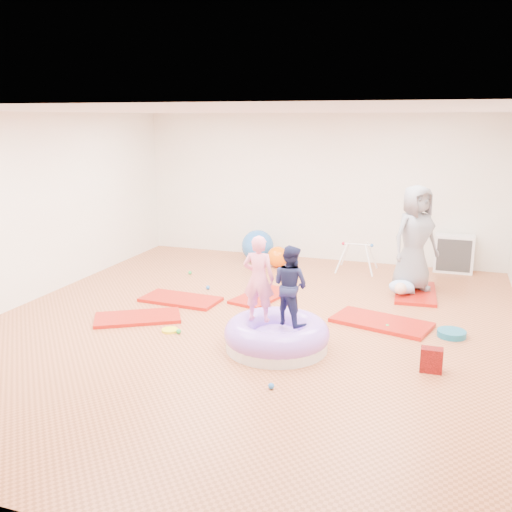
% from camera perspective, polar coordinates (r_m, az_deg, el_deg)
% --- Properties ---
extents(room, '(7.01, 8.01, 2.81)m').
position_cam_1_polar(room, '(7.31, -0.76, 3.28)').
color(room, '#C47246').
rests_on(room, ground).
extents(gym_mat_front_left, '(1.29, 1.08, 0.05)m').
position_cam_1_polar(gym_mat_front_left, '(8.09, -11.75, -6.06)').
color(gym_mat_front_left, '#9A2811').
rests_on(gym_mat_front_left, ground).
extents(gym_mat_mid_left, '(1.22, 0.67, 0.05)m').
position_cam_1_polar(gym_mat_mid_left, '(8.77, -7.55, -4.32)').
color(gym_mat_mid_left, '#9A2811').
rests_on(gym_mat_mid_left, ground).
extents(gym_mat_center_back, '(0.80, 1.19, 0.05)m').
position_cam_1_polar(gym_mat_center_back, '(8.86, 0.57, -4.04)').
color(gym_mat_center_back, '#9A2811').
rests_on(gym_mat_center_back, ground).
extents(gym_mat_right, '(1.41, 0.95, 0.05)m').
position_cam_1_polar(gym_mat_right, '(7.93, 12.42, -6.50)').
color(gym_mat_right, '#9A2811').
rests_on(gym_mat_right, ground).
extents(gym_mat_rear_right, '(0.70, 1.27, 0.05)m').
position_cam_1_polar(gym_mat_rear_right, '(9.36, 15.64, -3.56)').
color(gym_mat_rear_right, '#9A2811').
rests_on(gym_mat_rear_right, ground).
extents(inflatable_cushion, '(1.27, 1.27, 0.40)m').
position_cam_1_polar(inflatable_cushion, '(6.94, 2.08, -8.02)').
color(inflatable_cushion, silver).
rests_on(inflatable_cushion, ground).
extents(child_pink, '(0.39, 0.27, 1.06)m').
position_cam_1_polar(child_pink, '(6.80, 0.26, -1.87)').
color(child_pink, pink).
rests_on(child_pink, inflatable_cushion).
extents(child_navy, '(0.58, 0.53, 0.96)m').
position_cam_1_polar(child_navy, '(6.72, 3.45, -2.52)').
color(child_navy, '#191D41').
rests_on(child_navy, inflatable_cushion).
extents(adult_caregiver, '(0.95, 0.95, 1.67)m').
position_cam_1_polar(adult_caregiver, '(9.23, 15.61, 1.72)').
color(adult_caregiver, slate).
rests_on(adult_caregiver, gym_mat_rear_right).
extents(infant, '(0.39, 0.40, 0.23)m').
position_cam_1_polar(infant, '(9.08, 14.33, -3.05)').
color(infant, '#A8C7F9').
rests_on(infant, gym_mat_rear_right).
extents(ball_pit_balls, '(3.68, 3.79, 0.07)m').
position_cam_1_polar(ball_pit_balls, '(8.15, 0.33, -5.55)').
color(ball_pit_balls, blue).
rests_on(ball_pit_balls, ground).
extents(exercise_ball_blue, '(0.62, 0.62, 0.62)m').
position_cam_1_polar(exercise_ball_blue, '(10.97, 0.17, 1.01)').
color(exercise_ball_blue, blue).
rests_on(exercise_ball_blue, ground).
extents(exercise_ball_orange, '(0.39, 0.39, 0.39)m').
position_cam_1_polar(exercise_ball_orange, '(10.61, 2.18, -0.08)').
color(exercise_ball_orange, '#FF6808').
rests_on(exercise_ball_orange, ground).
extents(infant_play_gym, '(0.69, 0.65, 0.53)m').
position_cam_1_polar(infant_play_gym, '(10.37, 10.07, 0.29)').
color(infant_play_gym, white).
rests_on(infant_play_gym, ground).
extents(cube_shelf, '(0.68, 0.33, 0.68)m').
position_cam_1_polar(cube_shelf, '(10.83, 19.17, 0.22)').
color(cube_shelf, white).
rests_on(cube_shelf, ground).
extents(balance_disc, '(0.36, 0.36, 0.08)m').
position_cam_1_polar(balance_disc, '(7.74, 18.97, -7.35)').
color(balance_disc, '#166381').
rests_on(balance_disc, ground).
extents(backpack, '(0.24, 0.15, 0.27)m').
position_cam_1_polar(backpack, '(6.62, 17.13, -9.91)').
color(backpack, red).
rests_on(backpack, ground).
extents(yellow_toy, '(0.22, 0.22, 0.03)m').
position_cam_1_polar(yellow_toy, '(7.59, -8.61, -7.35)').
color(yellow_toy, '#FFF51D').
rests_on(yellow_toy, ground).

